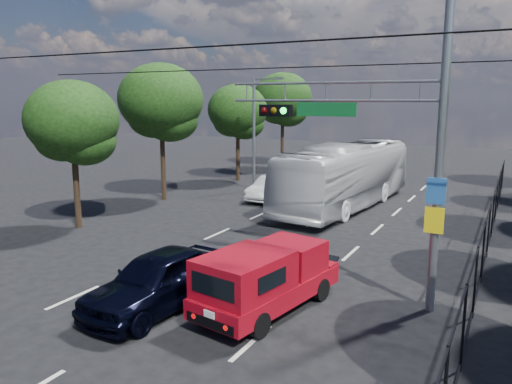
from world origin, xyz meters
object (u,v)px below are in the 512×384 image
Objects in this scene: white_bus at (346,176)px; signal_mast at (395,120)px; navy_hatchback at (159,280)px; white_van at (271,188)px; red_pickup at (267,277)px.

signal_mast is at bearing -62.07° from white_bus.
signal_mast is 1.96× the size of navy_hatchback.
white_bus is 2.98× the size of white_van.
white_bus is (0.50, 15.33, 0.90)m from navy_hatchback.
red_pickup is 1.25× the size of white_van.
red_pickup is 0.42× the size of white_bus.
white_van is at bearing -174.00° from white_bus.
white_van is (-9.52, 11.88, -4.56)m from signal_mast.
navy_hatchback is at bearing -75.16° from white_van.
navy_hatchback is (-2.76, -1.22, -0.16)m from red_pickup.
white_bus is 4.57m from white_van.
white_bus is at bearing 99.11° from red_pickup.
white_bus reaches higher than red_pickup.
signal_mast is at bearing 37.53° from red_pickup.
red_pickup reaches higher than white_van.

